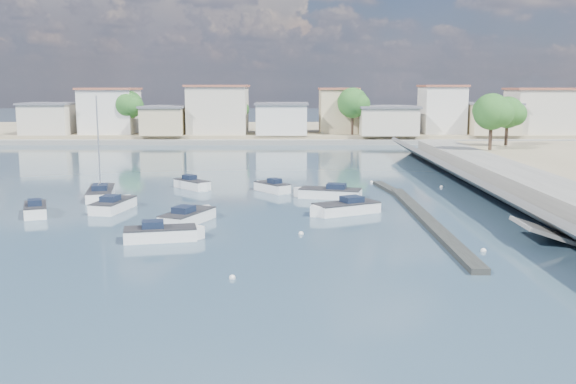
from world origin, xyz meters
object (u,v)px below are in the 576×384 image
object	(u,v)px
motorboat_h	(164,234)
sailboat	(101,193)
motorboat_e	(190,217)
motorboat_f	(271,187)
motorboat_g	(193,185)
motorboat_a	(35,210)
motorboat_c	(327,193)
motorboat_b	(115,205)
motorboat_d	(343,209)

from	to	relation	value
motorboat_h	sailboat	xyz separation A→B (m)	(-8.50, 15.67, 0.03)
motorboat_e	motorboat_h	distance (m)	5.48
motorboat_f	sailboat	bearing A→B (deg)	-167.87
motorboat_g	motorboat_h	distance (m)	20.37
motorboat_a	motorboat_e	world-z (taller)	same
motorboat_c	motorboat_a	bearing A→B (deg)	-161.84
motorboat_b	motorboat_c	distance (m)	17.87
motorboat_g	motorboat_d	bearing A→B (deg)	-42.08
motorboat_d	motorboat_e	bearing A→B (deg)	-164.75
motorboat_a	sailboat	distance (m)	8.09
motorboat_b	motorboat_e	world-z (taller)	same
motorboat_b	sailboat	distance (m)	6.33
motorboat_c	motorboat_b	bearing A→B (deg)	-162.09
motorboat_b	motorboat_h	world-z (taller)	same
motorboat_d	motorboat_g	size ratio (longest dim) A/B	1.42
motorboat_e	motorboat_h	bearing A→B (deg)	-98.23
motorboat_b	motorboat_g	size ratio (longest dim) A/B	1.36
motorboat_a	sailboat	size ratio (longest dim) A/B	0.49
motorboat_h	motorboat_g	bearing A→B (deg)	93.14
motorboat_f	motorboat_e	bearing A→B (deg)	-112.13
motorboat_b	motorboat_e	bearing A→B (deg)	-34.67
motorboat_a	motorboat_d	xyz separation A→B (m)	(23.30, 0.41, -0.00)
motorboat_h	motorboat_a	bearing A→B (deg)	144.40
motorboat_f	sailboat	size ratio (longest dim) A/B	0.42
motorboat_a	motorboat_b	world-z (taller)	same
sailboat	motorboat_a	bearing A→B (deg)	-110.09
motorboat_b	motorboat_d	xyz separation A→B (m)	(17.80, -1.48, -0.00)
motorboat_g	motorboat_c	bearing A→B (deg)	-21.60
motorboat_a	motorboat_b	xyz separation A→B (m)	(5.50, 1.89, -0.00)
motorboat_f	motorboat_g	distance (m)	7.51
motorboat_d	motorboat_e	xyz separation A→B (m)	(-11.24, -3.06, 0.00)
motorboat_f	motorboat_g	bearing A→B (deg)	168.45
motorboat_c	sailboat	world-z (taller)	sailboat
motorboat_g	sailboat	xyz separation A→B (m)	(-7.38, -4.67, 0.03)
motorboat_a	motorboat_f	world-z (taller)	same
motorboat_e	motorboat_h	xyz separation A→B (m)	(-0.78, -5.42, 0.00)
motorboat_a	motorboat_g	xyz separation A→B (m)	(10.16, 12.27, 0.00)
motorboat_d	motorboat_f	size ratio (longest dim) A/B	1.45
motorboat_b	motorboat_c	bearing A→B (deg)	17.91
motorboat_b	motorboat_h	bearing A→B (deg)	-59.87
motorboat_c	motorboat_d	distance (m)	7.02
motorboat_c	motorboat_h	world-z (taller)	same
motorboat_h	motorboat_f	bearing A→B (deg)	71.67
motorboat_c	motorboat_g	world-z (taller)	same
motorboat_c	motorboat_d	world-z (taller)	same
motorboat_a	motorboat_d	size ratio (longest dim) A/B	0.80
motorboat_b	sailboat	world-z (taller)	sailboat
motorboat_d	motorboat_h	bearing A→B (deg)	-144.79
motorboat_d	motorboat_f	distance (m)	11.86
motorboat_b	motorboat_c	size ratio (longest dim) A/B	0.89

